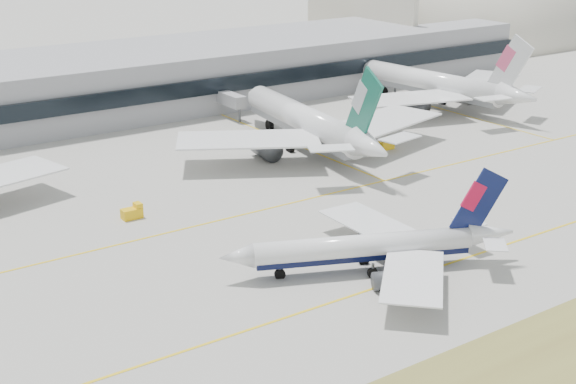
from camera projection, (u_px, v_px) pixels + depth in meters
ground at (354, 275)px, 117.29m from camera, size 3000.00×3000.00×0.00m
taxiing_airliner at (374, 247)px, 117.73m from camera, size 42.71×36.16×15.12m
widebody_cathay at (308, 124)px, 174.94m from camera, size 63.98×63.10×23.00m
widebody_china_air at (437, 85)px, 213.02m from camera, size 62.42×61.45×22.38m
terminal at (72, 87)px, 204.01m from camera, size 280.00×43.10×15.00m
hangar at (449, 48)px, 304.32m from camera, size 91.00×60.00×60.00m
gse_c at (387, 144)px, 177.72m from camera, size 3.55×2.00×2.60m
gse_b at (133, 212)px, 138.33m from camera, size 3.55×2.00×2.60m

